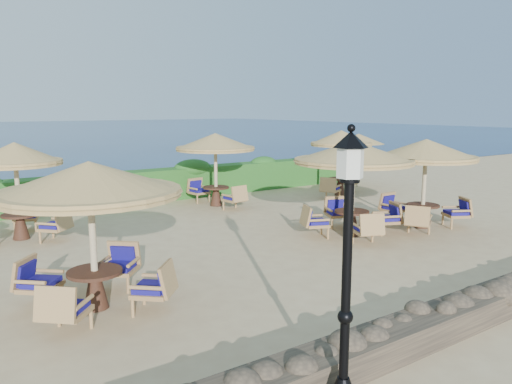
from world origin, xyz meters
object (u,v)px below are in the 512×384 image
extra_parasol (358,139)px  cafe_set_4 (215,151)px  cafe_set_0 (91,204)px  cafe_set_3 (16,174)px  cafe_set_5 (341,148)px  lamp_post (346,287)px  cafe_set_2 (425,163)px  cafe_set_1 (353,167)px

extra_parasol → cafe_set_4: cafe_set_4 is taller
cafe_set_0 → extra_parasol: bearing=27.3°
cafe_set_0 → cafe_set_4: size_ratio=1.11×
cafe_set_3 → cafe_set_5: 12.07m
lamp_post → cafe_set_3: bearing=98.8°
cafe_set_5 → cafe_set_2: bearing=-109.2°
cafe_set_4 → cafe_set_5: size_ratio=1.02×
cafe_set_0 → cafe_set_3: same height
extra_parasol → cafe_set_4: size_ratio=0.84×
lamp_post → cafe_set_1: lamp_post is taller
lamp_post → cafe_set_3: lamp_post is taller
cafe_set_3 → cafe_set_5: (12.07, 0.11, 0.14)m
cafe_set_1 → cafe_set_2: 2.47m
cafe_set_0 → cafe_set_3: size_ratio=1.18×
cafe_set_1 → cafe_set_2: same height
cafe_set_5 → lamp_post: bearing=-133.9°
cafe_set_2 → cafe_set_3: size_ratio=1.09×
cafe_set_4 → cafe_set_0: bearing=-132.9°
cafe_set_0 → cafe_set_2: 9.95m
lamp_post → cafe_set_3: (-1.67, 10.72, 0.26)m
cafe_set_3 → extra_parasol: bearing=5.1°
cafe_set_0 → cafe_set_3: (-0.23, 5.96, -0.10)m
lamp_post → cafe_set_2: lamp_post is taller
cafe_set_2 → cafe_set_4: same height
extra_parasol → cafe_set_1: (-6.52, -6.11, -0.23)m
lamp_post → cafe_set_4: bearing=66.6°
lamp_post → cafe_set_4: 12.84m
cafe_set_4 → cafe_set_2: bearing=-62.2°
cafe_set_2 → lamp_post: bearing=-147.8°
cafe_set_1 → cafe_set_4: (-0.99, 5.89, 0.08)m
cafe_set_3 → cafe_set_2: bearing=-27.9°
lamp_post → cafe_set_1: 8.48m
extra_parasol → cafe_set_4: bearing=-178.3°
extra_parasol → cafe_set_1: 8.94m
cafe_set_4 → cafe_set_5: bearing=-10.2°
cafe_set_3 → cafe_set_1: bearing=-31.9°
cafe_set_1 → cafe_set_0: bearing=-171.4°
extra_parasol → cafe_set_5: 2.50m
cafe_set_0 → cafe_set_5: size_ratio=1.13×
cafe_set_0 → cafe_set_5: bearing=27.1°
cafe_set_3 → cafe_set_5: size_ratio=0.96×
extra_parasol → cafe_set_2: cafe_set_2 is taller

